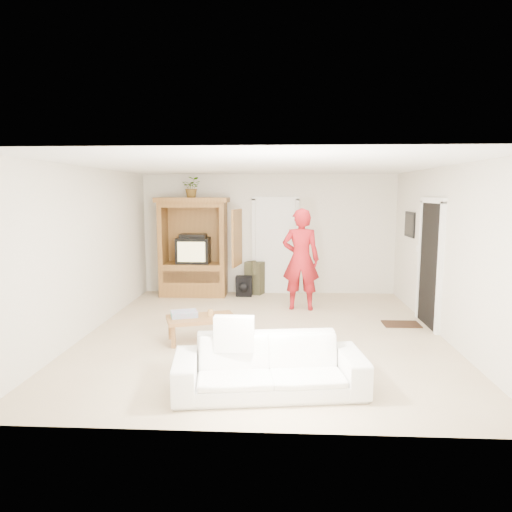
{
  "coord_description": "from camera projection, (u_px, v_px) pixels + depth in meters",
  "views": [
    {
      "loc": [
        0.24,
        -6.95,
        2.2
      ],
      "look_at": [
        -0.15,
        0.6,
        1.15
      ],
      "focal_mm": 32.0,
      "sensor_mm": 36.0,
      "label": 1
    }
  ],
  "objects": [
    {
      "name": "wall_front",
      "position": [
        252.0,
        295.0,
        4.04
      ],
      "size": [
        5.5,
        0.0,
        5.5
      ],
      "primitive_type": "plane",
      "rotation": [
        -1.57,
        0.0,
        0.0
      ],
      "color": "silver",
      "rests_on": "floor"
    },
    {
      "name": "doormat",
      "position": [
        401.0,
        324.0,
        7.66
      ],
      "size": [
        0.6,
        0.4,
        0.02
      ],
      "primitive_type": "cube",
      "color": "#382316",
      "rests_on": "floor"
    },
    {
      "name": "backpack_olive",
      "position": [
        255.0,
        278.0,
        9.98
      ],
      "size": [
        0.45,
        0.39,
        0.71
      ],
      "primitive_type": null,
      "rotation": [
        0.0,
        0.0,
        -0.38
      ],
      "color": "#47442B",
      "rests_on": "floor"
    },
    {
      "name": "backpack_black",
      "position": [
        244.0,
        287.0,
        9.73
      ],
      "size": [
        0.35,
        0.21,
        0.42
      ],
      "primitive_type": null,
      "rotation": [
        0.0,
        0.0,
        -0.03
      ],
      "color": "black",
      "rests_on": "floor"
    },
    {
      "name": "framed_picture",
      "position": [
        410.0,
        224.0,
        8.71
      ],
      "size": [
        0.03,
        0.6,
        0.48
      ],
      "primitive_type": "cube",
      "color": "black",
      "rests_on": "wall_right"
    },
    {
      "name": "wall_left",
      "position": [
        89.0,
        251.0,
        7.15
      ],
      "size": [
        0.0,
        6.0,
        6.0
      ],
      "primitive_type": "plane",
      "rotation": [
        1.57,
        0.0,
        1.57
      ],
      "color": "silver",
      "rests_on": "floor"
    },
    {
      "name": "plant",
      "position": [
        192.0,
        187.0,
        9.56
      ],
      "size": [
        0.39,
        0.34,
        0.43
      ],
      "primitive_type": "imported",
      "rotation": [
        0.0,
        0.0,
        -0.02
      ],
      "color": "#4C7238",
      "rests_on": "armoire"
    },
    {
      "name": "wall_back",
      "position": [
        269.0,
        234.0,
        9.98
      ],
      "size": [
        5.5,
        0.0,
        5.5
      ],
      "primitive_type": "plane",
      "rotation": [
        1.57,
        0.0,
        0.0
      ],
      "color": "silver",
      "rests_on": "floor"
    },
    {
      "name": "armoire",
      "position": [
        195.0,
        253.0,
        9.78
      ],
      "size": [
        1.82,
        1.14,
        2.1
      ],
      "color": "brown",
      "rests_on": "floor"
    },
    {
      "name": "towel",
      "position": [
        184.0,
        314.0,
        6.79
      ],
      "size": [
        0.45,
        0.39,
        0.08
      ],
      "primitive_type": "cube",
      "rotation": [
        0.0,
        0.0,
        0.32
      ],
      "color": "#C44188",
      "rests_on": "coffee_table"
    },
    {
      "name": "floor",
      "position": [
        264.0,
        333.0,
        7.19
      ],
      "size": [
        6.0,
        6.0,
        0.0
      ],
      "primitive_type": "plane",
      "color": "tan",
      "rests_on": "ground"
    },
    {
      "name": "man",
      "position": [
        301.0,
        259.0,
        8.57
      ],
      "size": [
        0.74,
        0.52,
        1.92
      ],
      "primitive_type": "imported",
      "rotation": [
        0.0,
        0.0,
        3.05
      ],
      "color": "#A4151C",
      "rests_on": "floor"
    },
    {
      "name": "wall_right",
      "position": [
        446.0,
        253.0,
        6.87
      ],
      "size": [
        0.0,
        6.0,
        6.0
      ],
      "primitive_type": "plane",
      "rotation": [
        1.57,
        0.0,
        -1.57
      ],
      "color": "silver",
      "rests_on": "floor"
    },
    {
      "name": "doorway_right",
      "position": [
        430.0,
        265.0,
        7.5
      ],
      "size": [
        0.05,
        0.9,
        2.04
      ],
      "primitive_type": "cube",
      "color": "black",
      "rests_on": "floor"
    },
    {
      "name": "coffee_table",
      "position": [
        201.0,
        320.0,
        6.79
      ],
      "size": [
        1.12,
        0.84,
        0.37
      ],
      "rotation": [
        0.0,
        0.0,
        0.33
      ],
      "color": "olive",
      "rests_on": "floor"
    },
    {
      "name": "door_back",
      "position": [
        275.0,
        247.0,
        9.98
      ],
      "size": [
        0.85,
        0.05,
        2.04
      ],
      "primitive_type": "cube",
      "color": "white",
      "rests_on": "floor"
    },
    {
      "name": "sofa",
      "position": [
        269.0,
        365.0,
        5.04
      ],
      "size": [
        2.18,
        1.08,
        0.61
      ],
      "primitive_type": "imported",
      "rotation": [
        0.0,
        0.0,
        0.13
      ],
      "color": "white",
      "rests_on": "floor"
    },
    {
      "name": "candle",
      "position": [
        210.0,
        313.0,
        6.81
      ],
      "size": [
        0.08,
        0.08,
        0.1
      ],
      "primitive_type": "cylinder",
      "color": "tan",
      "rests_on": "coffee_table"
    },
    {
      "name": "ceiling",
      "position": [
        264.0,
        166.0,
        6.83
      ],
      "size": [
        6.0,
        6.0,
        0.0
      ],
      "primitive_type": "plane",
      "rotation": [
        3.14,
        0.0,
        0.0
      ],
      "color": "white",
      "rests_on": "floor"
    }
  ]
}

